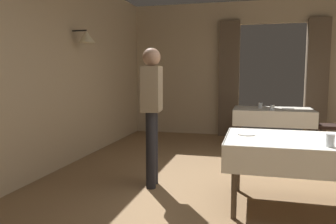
# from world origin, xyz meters

# --- Properties ---
(ground) EXTENTS (10.08, 10.08, 0.00)m
(ground) POSITION_xyz_m (0.00, 0.00, 0.00)
(ground) COLOR olive
(wall_left) EXTENTS (0.49, 8.40, 3.00)m
(wall_left) POSITION_xyz_m (-3.20, 0.00, 1.50)
(wall_left) COLOR tan
(wall_left) RESTS_ON ground
(wall_back) EXTENTS (6.40, 0.27, 3.00)m
(wall_back) POSITION_xyz_m (0.00, 4.18, 1.52)
(wall_back) COLOR tan
(wall_back) RESTS_ON ground
(dining_table_mid) EXTENTS (1.40, 1.05, 0.75)m
(dining_table_mid) POSITION_xyz_m (0.05, 0.03, 0.66)
(dining_table_mid) COLOR #4C3D2D
(dining_table_mid) RESTS_ON ground
(dining_table_far) EXTENTS (1.46, 0.94, 0.75)m
(dining_table_far) POSITION_xyz_m (-0.01, 3.03, 0.65)
(dining_table_far) COLOR #4C3D2D
(dining_table_far) RESTS_ON ground
(chair_far_right) EXTENTS (0.44, 0.44, 0.93)m
(chair_far_right) POSITION_xyz_m (1.11, 3.11, 0.52)
(chair_far_right) COLOR black
(chair_far_right) RESTS_ON ground
(plate_mid_a) EXTENTS (0.19, 0.19, 0.01)m
(plate_mid_a) POSITION_xyz_m (-0.44, 0.10, 0.76)
(plate_mid_a) COLOR white
(plate_mid_a) RESTS_ON dining_table_mid
(glass_mid_c) EXTENTS (0.08, 0.08, 0.12)m
(glass_mid_c) POSITION_xyz_m (0.31, -0.32, 0.81)
(glass_mid_c) COLOR silver
(glass_mid_c) RESTS_ON dining_table_mid
(plate_far_a) EXTENTS (0.23, 0.23, 0.01)m
(plate_far_a) POSITION_xyz_m (0.26, 2.99, 0.76)
(plate_far_a) COLOR white
(plate_far_a) RESTS_ON dining_table_far
(glass_far_b) EXTENTS (0.08, 0.08, 0.10)m
(glass_far_b) POSITION_xyz_m (-0.04, 2.73, 0.80)
(glass_far_b) COLOR silver
(glass_far_b) RESTS_ON dining_table_far
(glass_far_c) EXTENTS (0.08, 0.08, 0.11)m
(glass_far_c) POSITION_xyz_m (-0.24, 3.04, 0.80)
(glass_far_c) COLOR silver
(glass_far_c) RESTS_ON dining_table_far
(person_diner_standing_aside) EXTENTS (0.26, 0.38, 1.72)m
(person_diner_standing_aside) POSITION_xyz_m (-1.59, 0.35, 1.02)
(person_diner_standing_aside) COLOR black
(person_diner_standing_aside) RESTS_ON ground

